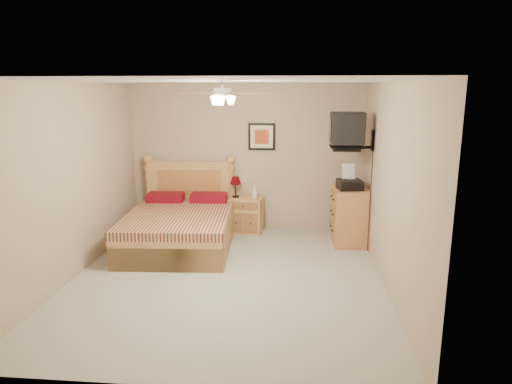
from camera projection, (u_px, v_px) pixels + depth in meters
floor at (227, 278)px, 5.95m from camera, size 4.50×4.50×0.00m
ceiling at (225, 81)px, 5.40m from camera, size 4.00×4.50×0.04m
wall_back at (246, 158)px, 7.86m from camera, size 4.00×0.04×2.50m
wall_front at (181, 244)px, 3.49m from camera, size 4.00×0.04×2.50m
wall_left at (72, 182)px, 5.85m from camera, size 0.04×4.50×2.50m
wall_right at (390, 187)px, 5.50m from camera, size 0.04×4.50×2.50m
bed at (179, 206)px, 6.98m from camera, size 1.67×2.13×1.32m
nightstand at (246, 215)px, 7.83m from camera, size 0.59×0.47×0.60m
table_lamp at (236, 187)px, 7.77m from camera, size 0.23×0.23×0.36m
lotion_bottle at (255, 192)px, 7.69m from camera, size 0.11×0.11×0.24m
framed_picture at (262, 137)px, 7.74m from camera, size 0.46×0.04×0.46m
dresser at (350, 216)px, 7.25m from camera, size 0.55×0.77×0.89m
fax_machine at (350, 177)px, 7.03m from camera, size 0.42×0.44×0.38m
magazine_lower at (348, 184)px, 7.36m from camera, size 0.24×0.31×0.03m
magazine_upper at (350, 183)px, 7.37m from camera, size 0.23×0.29×0.02m
wall_tv at (357, 131)px, 6.70m from camera, size 0.56×0.46×0.58m
ceiling_fan at (222, 94)px, 5.24m from camera, size 1.14×1.14×0.28m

